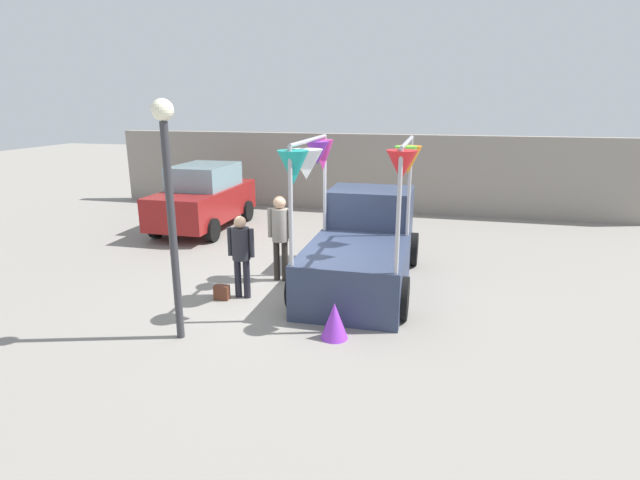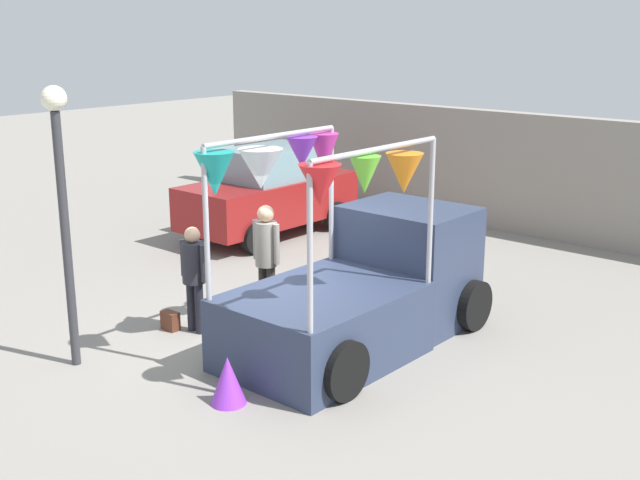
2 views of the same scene
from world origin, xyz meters
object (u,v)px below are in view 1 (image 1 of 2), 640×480
(vendor_truck, at_px, (362,240))
(handbag, at_px, (222,292))
(folded_kite_bundle_violet, at_px, (334,321))
(parked_car, at_px, (204,197))
(street_lamp, at_px, (169,187))
(person_vendor, at_px, (280,230))
(person_customer, at_px, (241,249))

(vendor_truck, xyz_separation_m, handbag, (-2.44, -1.62, -0.76))
(vendor_truck, relative_size, folded_kite_bundle_violet, 6.86)
(vendor_truck, bearing_deg, folded_kite_bundle_violet, -90.23)
(vendor_truck, distance_m, folded_kite_bundle_violet, 2.76)
(parked_car, bearing_deg, folded_kite_bundle_violet, -49.34)
(parked_car, xyz_separation_m, folded_kite_bundle_violet, (5.21, -6.07, -0.64))
(folded_kite_bundle_violet, bearing_deg, street_lamp, -167.12)
(handbag, distance_m, folded_kite_bundle_violet, 2.66)
(street_lamp, bearing_deg, vendor_truck, 53.36)
(vendor_truck, distance_m, person_vendor, 1.71)
(vendor_truck, height_order, folded_kite_bundle_violet, vendor_truck)
(handbag, bearing_deg, vendor_truck, 33.61)
(handbag, xyz_separation_m, street_lamp, (0.02, -1.63, 2.30))
(person_vendor, distance_m, handbag, 1.78)
(person_customer, relative_size, person_vendor, 0.89)
(handbag, bearing_deg, person_vendor, 58.90)
(vendor_truck, height_order, person_customer, vendor_truck)
(person_customer, bearing_deg, folded_kite_bundle_violet, -31.56)
(parked_car, relative_size, street_lamp, 1.08)
(person_vendor, bearing_deg, parked_car, 133.78)
(person_vendor, bearing_deg, folded_kite_bundle_violet, -54.93)
(person_customer, height_order, handbag, person_customer)
(vendor_truck, xyz_separation_m, person_vendor, (-1.67, -0.34, 0.21))
(person_customer, xyz_separation_m, person_vendor, (0.42, 1.08, 0.13))
(person_vendor, bearing_deg, person_customer, -111.37)
(person_vendor, bearing_deg, street_lamp, -104.45)
(person_customer, distance_m, handbag, 0.92)
(handbag, bearing_deg, person_customer, 29.74)
(person_customer, relative_size, handbag, 5.74)
(handbag, bearing_deg, street_lamp, -89.16)
(person_customer, xyz_separation_m, street_lamp, (-0.33, -1.83, 1.47))
(handbag, distance_m, street_lamp, 2.81)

